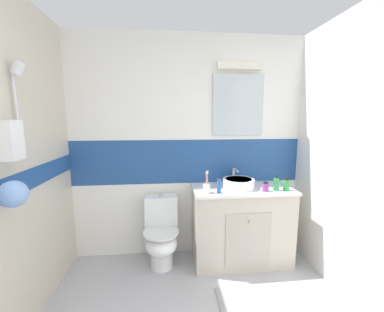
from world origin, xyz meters
name	(u,v)px	position (x,y,z in m)	size (l,w,h in m)	color
wall_back_tiled	(189,147)	(0.01, 2.45, 1.26)	(3.20, 0.20, 2.50)	white
vanity_cabinet	(241,224)	(0.56, 2.15, 0.43)	(1.07, 0.53, 0.85)	beige
sink_basin	(238,183)	(0.51, 2.14, 0.90)	(0.34, 0.38, 0.18)	white
toilet	(161,234)	(-0.32, 2.15, 0.35)	(0.37, 0.50, 0.75)	white
toothbrush_cup	(207,187)	(0.14, 2.00, 0.91)	(0.07, 0.07, 0.23)	white
soap_dispenser	(276,184)	(0.87, 2.00, 0.91)	(0.06, 0.06, 0.17)	green
deodorant_spray_can	(219,185)	(0.27, 1.99, 0.93)	(0.04, 0.04, 0.17)	#2659B2
lotion_bottle_short	(286,185)	(0.98, 2.00, 0.91)	(0.06, 0.06, 0.13)	green
hair_gel_jar	(265,187)	(0.75, 1.99, 0.90)	(0.06, 0.06, 0.10)	#993F99
bath_mat	(252,301)	(0.48, 1.52, 0.01)	(0.59, 0.39, 0.01)	#99999E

